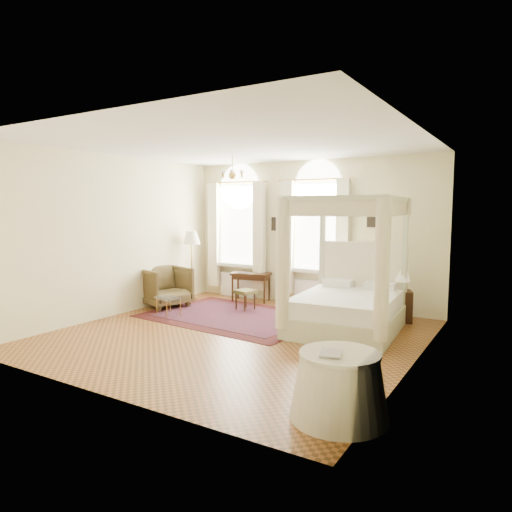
{
  "coord_description": "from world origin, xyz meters",
  "views": [
    {
      "loc": [
        4.37,
        -6.52,
        2.22
      ],
      "look_at": [
        0.15,
        0.4,
        1.37
      ],
      "focal_mm": 32.0,
      "sensor_mm": 36.0,
      "label": 1
    }
  ],
  "objects_px": {
    "side_table": "(339,386)",
    "nightstand": "(400,306)",
    "canopy_bed": "(346,301)",
    "armchair": "(165,287)",
    "floor_lamp": "(191,241)",
    "stool": "(245,293)",
    "writing_desk": "(251,277)",
    "coffee_table": "(168,299)"
  },
  "relations": [
    {
      "from": "side_table",
      "to": "nightstand",
      "type": "bearing_deg",
      "value": 96.17
    },
    {
      "from": "canopy_bed",
      "to": "nightstand",
      "type": "xyz_separation_m",
      "value": [
        0.65,
        1.23,
        -0.24
      ]
    },
    {
      "from": "canopy_bed",
      "to": "armchair",
      "type": "bearing_deg",
      "value": -178.52
    },
    {
      "from": "floor_lamp",
      "to": "side_table",
      "type": "bearing_deg",
      "value": -37.63
    },
    {
      "from": "canopy_bed",
      "to": "stool",
      "type": "bearing_deg",
      "value": 168.15
    },
    {
      "from": "writing_desk",
      "to": "canopy_bed",
      "type": "bearing_deg",
      "value": -25.73
    },
    {
      "from": "floor_lamp",
      "to": "side_table",
      "type": "xyz_separation_m",
      "value": [
        5.4,
        -4.16,
        -1.07
      ]
    },
    {
      "from": "coffee_table",
      "to": "floor_lamp",
      "type": "xyz_separation_m",
      "value": [
        -0.66,
        1.58,
        1.09
      ]
    },
    {
      "from": "canopy_bed",
      "to": "floor_lamp",
      "type": "height_order",
      "value": "canopy_bed"
    },
    {
      "from": "canopy_bed",
      "to": "armchair",
      "type": "distance_m",
      "value": 4.26
    },
    {
      "from": "stool",
      "to": "side_table",
      "type": "distance_m",
      "value": 5.3
    },
    {
      "from": "armchair",
      "to": "coffee_table",
      "type": "xyz_separation_m",
      "value": [
        0.66,
        -0.63,
        -0.11
      ]
    },
    {
      "from": "nightstand",
      "to": "stool",
      "type": "xyz_separation_m",
      "value": [
        -3.16,
        -0.7,
        0.06
      ]
    },
    {
      "from": "coffee_table",
      "to": "floor_lamp",
      "type": "distance_m",
      "value": 2.03
    },
    {
      "from": "canopy_bed",
      "to": "coffee_table",
      "type": "height_order",
      "value": "canopy_bed"
    },
    {
      "from": "armchair",
      "to": "floor_lamp",
      "type": "distance_m",
      "value": 1.36
    },
    {
      "from": "nightstand",
      "to": "floor_lamp",
      "type": "xyz_separation_m",
      "value": [
        -4.91,
        -0.38,
        1.11
      ]
    },
    {
      "from": "canopy_bed",
      "to": "floor_lamp",
      "type": "distance_m",
      "value": 4.43
    },
    {
      "from": "floor_lamp",
      "to": "stool",
      "type": "bearing_deg",
      "value": -10.27
    },
    {
      "from": "writing_desk",
      "to": "armchair",
      "type": "bearing_deg",
      "value": -131.69
    },
    {
      "from": "canopy_bed",
      "to": "floor_lamp",
      "type": "relative_size",
      "value": 1.45
    },
    {
      "from": "armchair",
      "to": "stool",
      "type": "bearing_deg",
      "value": -52.69
    },
    {
      "from": "armchair",
      "to": "writing_desk",
      "type": "bearing_deg",
      "value": -24.35
    },
    {
      "from": "stool",
      "to": "coffee_table",
      "type": "distance_m",
      "value": 1.67
    },
    {
      "from": "coffee_table",
      "to": "floor_lamp",
      "type": "relative_size",
      "value": 0.39
    },
    {
      "from": "writing_desk",
      "to": "coffee_table",
      "type": "height_order",
      "value": "writing_desk"
    },
    {
      "from": "coffee_table",
      "to": "writing_desk",
      "type": "bearing_deg",
      "value": 72.21
    },
    {
      "from": "writing_desk",
      "to": "floor_lamp",
      "type": "height_order",
      "value": "floor_lamp"
    },
    {
      "from": "armchair",
      "to": "side_table",
      "type": "height_order",
      "value": "armchair"
    },
    {
      "from": "canopy_bed",
      "to": "side_table",
      "type": "height_order",
      "value": "canopy_bed"
    },
    {
      "from": "nightstand",
      "to": "side_table",
      "type": "xyz_separation_m",
      "value": [
        0.49,
        -4.55,
        0.04
      ]
    },
    {
      "from": "writing_desk",
      "to": "side_table",
      "type": "bearing_deg",
      "value": -49.37
    },
    {
      "from": "stool",
      "to": "floor_lamp",
      "type": "bearing_deg",
      "value": 169.73
    },
    {
      "from": "nightstand",
      "to": "armchair",
      "type": "xyz_separation_m",
      "value": [
        -4.91,
        -1.34,
        0.14
      ]
    },
    {
      "from": "floor_lamp",
      "to": "side_table",
      "type": "height_order",
      "value": "floor_lamp"
    },
    {
      "from": "coffee_table",
      "to": "floor_lamp",
      "type": "height_order",
      "value": "floor_lamp"
    },
    {
      "from": "nightstand",
      "to": "side_table",
      "type": "height_order",
      "value": "side_table"
    },
    {
      "from": "floor_lamp",
      "to": "nightstand",
      "type": "bearing_deg",
      "value": 4.48
    },
    {
      "from": "writing_desk",
      "to": "side_table",
      "type": "height_order",
      "value": "side_table"
    },
    {
      "from": "nightstand",
      "to": "coffee_table",
      "type": "bearing_deg",
      "value": -155.18
    },
    {
      "from": "armchair",
      "to": "side_table",
      "type": "relative_size",
      "value": 0.94
    },
    {
      "from": "nightstand",
      "to": "writing_desk",
      "type": "bearing_deg",
      "value": 177.19
    }
  ]
}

